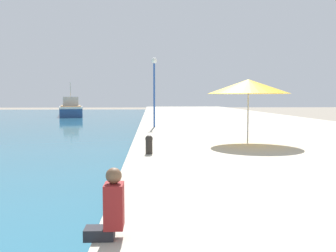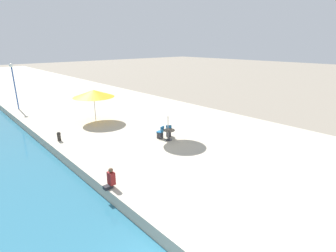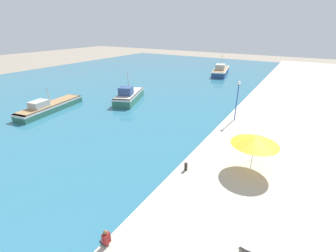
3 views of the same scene
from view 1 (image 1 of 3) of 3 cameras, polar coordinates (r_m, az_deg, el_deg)
The scene contains 6 objects.
quay_promenade at distance 37.81m, azimuth 8.31°, elevation 0.85°, with size 16.00×90.00×0.65m.
fishing_boat_far at distance 54.24m, azimuth -14.59°, elevation 2.47°, with size 5.09×11.05×4.71m.
cafe_umbrella_white at distance 16.17m, azimuth 12.16°, elevation 5.90°, with size 3.46×3.46×2.71m.
person_at_quay at distance 5.30m, azimuth -8.69°, elevation -12.21°, with size 0.54×0.36×0.99m.
mooring_bollard at distance 12.94m, azimuth -2.91°, elevation -2.74°, with size 0.26×0.26×0.65m.
lamppost at distance 24.82m, azimuth -2.12°, elevation 6.98°, with size 0.36×0.36×4.56m.
Camera 1 is at (0.79, -0.05, 2.58)m, focal length 40.00 mm.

